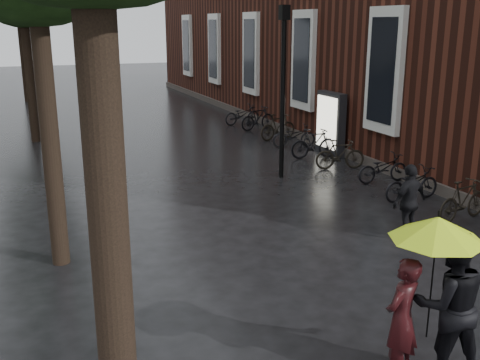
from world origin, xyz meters
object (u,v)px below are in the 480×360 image
ad_lightbox (330,123)px  person_black (449,304)px  pedestrian_walking (409,202)px  person_burgundy (402,319)px  parked_bicycles (313,142)px  lamp_post (283,76)px

ad_lightbox → person_black: bearing=-115.4°
pedestrian_walking → ad_lightbox: bearing=-121.2°
pedestrian_walking → ad_lightbox: size_ratio=0.75×
person_black → person_burgundy: bearing=3.8°
person_black → ad_lightbox: ad_lightbox is taller
person_burgundy → person_black: (0.58, -0.16, 0.16)m
person_black → parked_bicycles: bearing=-92.4°
parked_bicycles → ad_lightbox: size_ratio=6.71×
parked_bicycles → ad_lightbox: bearing=-0.2°
person_burgundy → pedestrian_walking: bearing=-152.8°
lamp_post → ad_lightbox: bearing=36.2°
person_black → ad_lightbox: size_ratio=0.91×
pedestrian_walking → ad_lightbox: ad_lightbox is taller
person_burgundy → parked_bicycles: person_burgundy is taller
ad_lightbox → lamp_post: bearing=-145.4°
ad_lightbox → lamp_post: size_ratio=0.44×
person_black → pedestrian_walking: bearing=-103.6°
ad_lightbox → lamp_post: (-2.81, -2.05, 1.86)m
person_burgundy → pedestrian_walking: person_burgundy is taller
person_burgundy → lamp_post: (2.80, 9.20, 2.11)m
pedestrian_walking → lamp_post: 5.76m
person_black → lamp_post: lamp_post is taller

